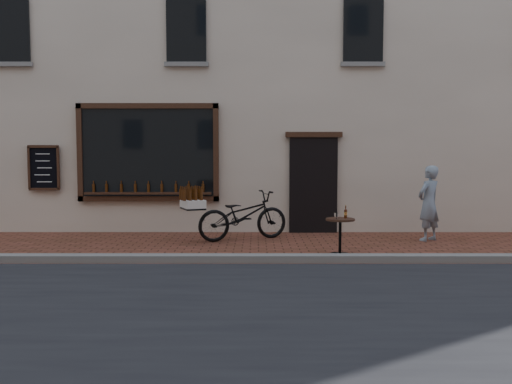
{
  "coord_description": "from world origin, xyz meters",
  "views": [
    {
      "loc": [
        0.58,
        -8.02,
        1.74
      ],
      "look_at": [
        0.58,
        1.2,
        1.1
      ],
      "focal_mm": 35.0,
      "sensor_mm": 36.0,
      "label": 1
    }
  ],
  "objects": [
    {
      "name": "bistro_table",
      "position": [
        2.07,
        0.75,
        0.47
      ],
      "size": [
        0.51,
        0.51,
        0.88
      ],
      "color": "black",
      "rests_on": "ground"
    },
    {
      "name": "pedestrian",
      "position": [
        4.19,
        2.34,
        0.79
      ],
      "size": [
        0.69,
        0.64,
        1.57
      ],
      "primitive_type": "imported",
      "rotation": [
        0.0,
        0.0,
        3.76
      ],
      "color": "gray",
      "rests_on": "ground"
    },
    {
      "name": "kerb",
      "position": [
        0.0,
        0.2,
        0.06
      ],
      "size": [
        90.0,
        0.25,
        0.12
      ],
      "primitive_type": "cube",
      "color": "slate",
      "rests_on": "ground"
    },
    {
      "name": "ground",
      "position": [
        0.0,
        0.0,
        0.0
      ],
      "size": [
        90.0,
        90.0,
        0.0
      ],
      "primitive_type": "plane",
      "color": "brown",
      "rests_on": "ground"
    },
    {
      "name": "shop_building",
      "position": [
        0.0,
        6.5,
        5.0
      ],
      "size": [
        28.0,
        6.2,
        10.0
      ],
      "color": "beige",
      "rests_on": "ground"
    },
    {
      "name": "cargo_bicycle",
      "position": [
        0.27,
        2.4,
        0.53
      ],
      "size": [
        2.34,
        1.48,
        1.11
      ],
      "rotation": [
        0.0,
        0.0,
        1.98
      ],
      "color": "black",
      "rests_on": "ground"
    }
  ]
}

